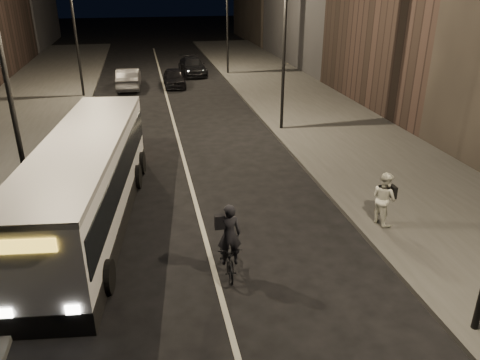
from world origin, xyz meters
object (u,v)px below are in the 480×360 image
car_mid (129,78)px  car_far (193,66)px  streetlight_left_near (13,62)px  city_bus (87,179)px  cyclist_on_bicycle (228,249)px  pedestrian_woman (384,198)px  car_near (174,78)px  streetlight_right_far (224,8)px  streetlight_right_mid (280,28)px  streetlight_left_far (77,16)px

car_mid → car_far: car_mid is taller
streetlight_left_near → city_bus: streetlight_left_near is taller
cyclist_on_bicycle → pedestrian_woman: (5.47, 1.50, 0.33)m
car_near → streetlight_right_far: bearing=39.8°
city_bus → car_near: 21.39m
streetlight_right_far → cyclist_on_bicycle: bearing=-99.9°
streetlight_right_far → streetlight_right_mid: bearing=-90.0°
streetlight_right_far → car_mid: (-7.87, -3.80, -4.60)m
cyclist_on_bicycle → car_mid: size_ratio=0.48×
city_bus → streetlight_right_far: bearing=77.0°
streetlight_left_near → car_far: size_ratio=1.70×
streetlight_right_far → city_bus: size_ratio=0.71×
pedestrian_woman → city_bus: bearing=62.8°
car_far → streetlight_right_mid: bearing=-84.5°
pedestrian_woman → streetlight_left_near: bearing=61.9°
streetlight_left_near → pedestrian_woman: size_ratio=4.49×
car_near → car_mid: size_ratio=0.85×
car_near → city_bus: bearing=-101.2°
pedestrian_woman → car_mid: pedestrian_woman is taller
streetlight_left_far → car_mid: bearing=38.3°
cyclist_on_bicycle → car_near: cyclist_on_bicycle is taller
cyclist_on_bicycle → car_far: (2.28, 28.98, -0.04)m
streetlight_right_mid → pedestrian_woman: bearing=-87.2°
car_near → streetlight_left_far: bearing=-158.5°
streetlight_left_near → cyclist_on_bicycle: size_ratio=3.69×
streetlight_right_mid → car_far: (-2.65, 16.62, -4.67)m
streetlight_right_far → city_bus: 26.42m
pedestrian_woman → car_near: bearing=-1.4°
city_bus → cyclist_on_bicycle: size_ratio=5.16×
streetlight_left_near → car_mid: streetlight_left_near is taller
streetlight_left_far → city_bus: 19.03m
streetlight_right_mid → streetlight_left_far: (-10.66, 10.00, 0.00)m
pedestrian_woman → car_near: (-5.07, 23.18, -0.40)m
streetlight_right_mid → car_far: 17.47m
streetlight_right_mid → streetlight_right_far: 16.00m
streetlight_left_near → streetlight_left_far: (0.00, 18.00, 0.00)m
streetlight_right_far → car_near: bearing=-140.9°
car_mid → car_far: bearing=-137.5°
streetlight_left_far → streetlight_right_far: bearing=29.4°
pedestrian_woman → car_mid: 24.54m
cyclist_on_bicycle → car_far: size_ratio=0.46×
streetlight_right_far → cyclist_on_bicycle: streetlight_right_far is taller
city_bus → pedestrian_woman: city_bus is taller
car_near → car_far: (1.88, 4.30, 0.03)m
streetlight_right_far → streetlight_left_far: 12.24m
streetlight_left_near → cyclist_on_bicycle: (5.73, -4.36, -4.63)m
streetlight_left_far → car_near: size_ratio=2.08×
streetlight_left_far → car_mid: streetlight_left_far is taller
streetlight_right_mid → city_bus: (-8.93, -8.58, -3.72)m
streetlight_right_mid → car_mid: 15.23m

